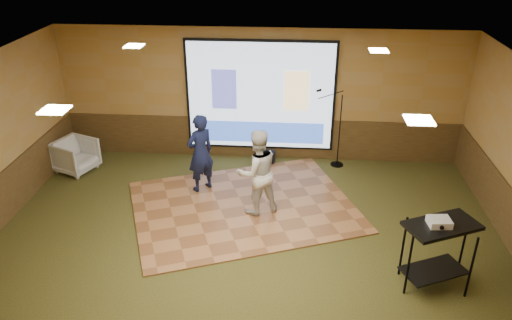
# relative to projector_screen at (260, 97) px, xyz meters

# --- Properties ---
(ground) EXTENTS (9.00, 9.00, 0.00)m
(ground) POSITION_rel_projector_screen_xyz_m (0.00, -3.44, -1.47)
(ground) COLOR #2A3719
(ground) RESTS_ON ground
(room_shell) EXTENTS (9.04, 7.04, 3.02)m
(room_shell) POSITION_rel_projector_screen_xyz_m (0.00, -3.44, 0.62)
(room_shell) COLOR #A98246
(room_shell) RESTS_ON ground
(wainscot_back) EXTENTS (9.00, 0.04, 0.95)m
(wainscot_back) POSITION_rel_projector_screen_xyz_m (0.00, 0.04, -1.00)
(wainscot_back) COLOR #432916
(wainscot_back) RESTS_ON ground
(projector_screen) EXTENTS (3.32, 0.06, 2.52)m
(projector_screen) POSITION_rel_projector_screen_xyz_m (0.00, 0.00, 0.00)
(projector_screen) COLOR black
(projector_screen) RESTS_ON room_shell
(downlight_nw) EXTENTS (0.32, 0.32, 0.02)m
(downlight_nw) POSITION_rel_projector_screen_xyz_m (-2.20, -1.64, 1.50)
(downlight_nw) COLOR #FFECBF
(downlight_nw) RESTS_ON room_shell
(downlight_ne) EXTENTS (0.32, 0.32, 0.02)m
(downlight_ne) POSITION_rel_projector_screen_xyz_m (2.20, -1.64, 1.50)
(downlight_ne) COLOR #FFECBF
(downlight_ne) RESTS_ON room_shell
(downlight_sw) EXTENTS (0.32, 0.32, 0.02)m
(downlight_sw) POSITION_rel_projector_screen_xyz_m (-2.20, -4.94, 1.50)
(downlight_sw) COLOR #FFECBF
(downlight_sw) RESTS_ON room_shell
(downlight_se) EXTENTS (0.32, 0.32, 0.02)m
(downlight_se) POSITION_rel_projector_screen_xyz_m (2.20, -4.94, 1.50)
(downlight_se) COLOR #FFECBF
(downlight_se) RESTS_ON room_shell
(dance_floor) EXTENTS (5.00, 4.44, 0.03)m
(dance_floor) POSITION_rel_projector_screen_xyz_m (-0.16, -2.24, -1.46)
(dance_floor) COLOR #A1663B
(dance_floor) RESTS_ON ground
(player_left) EXTENTS (0.70, 0.69, 1.63)m
(player_left) POSITION_rel_projector_screen_xyz_m (-1.09, -1.63, -0.63)
(player_left) COLOR #121839
(player_left) RESTS_ON dance_floor
(player_right) EXTENTS (1.00, 0.92, 1.67)m
(player_right) POSITION_rel_projector_screen_xyz_m (0.11, -2.40, -0.61)
(player_right) COLOR beige
(player_right) RESTS_ON dance_floor
(av_table) EXTENTS (1.06, 0.56, 1.12)m
(av_table) POSITION_rel_projector_screen_xyz_m (2.94, -4.27, -0.66)
(av_table) COLOR black
(av_table) RESTS_ON ground
(projector) EXTENTS (0.34, 0.29, 0.10)m
(projector) POSITION_rel_projector_screen_xyz_m (2.87, -4.31, -0.31)
(projector) COLOR silver
(projector) RESTS_ON av_table
(mic_stand) EXTENTS (0.71, 0.29, 1.80)m
(mic_stand) POSITION_rel_projector_screen_xyz_m (1.72, -0.27, -0.98)
(mic_stand) COLOR black
(mic_stand) RESTS_ON ground
(banquet_chair) EXTENTS (1.03, 1.02, 0.73)m
(banquet_chair) POSITION_rel_projector_screen_xyz_m (-4.00, -0.98, -1.11)
(banquet_chair) COLOR gray
(banquet_chair) RESTS_ON ground
(duffel_bag) EXTENTS (0.44, 0.31, 0.26)m
(duffel_bag) POSITION_rel_projector_screen_xyz_m (0.14, -0.25, -1.35)
(duffel_bag) COLOR black
(duffel_bag) RESTS_ON ground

